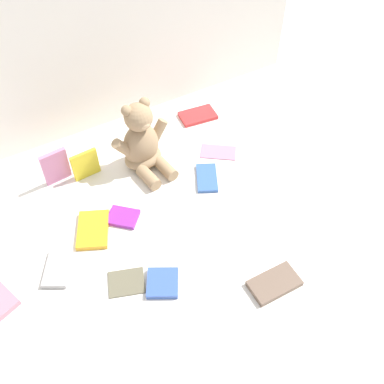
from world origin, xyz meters
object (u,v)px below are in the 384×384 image
Objects in this scene: book_case_4 at (93,230)px; book_case_3 at (126,282)px; book_case_5 at (56,167)px; book_case_7 at (163,283)px; book_case_2 at (123,217)px; book_case_11 at (85,165)px; book_case_1 at (58,268)px; book_case_6 at (218,152)px; book_case_9 at (198,116)px; teddy_bear at (142,143)px; book_case_10 at (207,177)px; book_case_8 at (274,283)px.

book_case_3 is at bearing -60.99° from book_case_4.
book_case_5 is 0.54m from book_case_7.
book_case_4 is (-0.10, 0.00, 0.00)m from book_case_2.
book_case_7 is at bearing -103.14° from book_case_3.
book_case_4 is 1.32× the size of book_case_11.
book_case_6 is (0.65, 0.18, -0.00)m from book_case_1.
book_case_2 is 0.67× the size of book_case_9.
teddy_bear reaches higher than book_case_10.
book_case_1 is 0.79m from book_case_9.
book_case_5 reaches higher than book_case_11.
book_case_6 is at bearing 165.83° from book_case_8.
book_case_7 is 0.66× the size of book_case_9.
book_case_7 is 0.65× the size of book_case_8.
book_case_7 is at bearing 69.23° from book_case_10.
book_case_3 is 0.45m from book_case_11.
book_case_4 is at bearing -111.11° from book_case_11.
book_case_2 reaches higher than book_case_10.
book_case_2 is 0.29m from book_case_5.
book_case_4 is at bearing -53.56° from book_case_9.
book_case_2 and book_case_9 have the same top height.
book_case_1 is at bearing -122.85° from book_case_8.
teddy_bear is 0.26m from book_case_2.
book_case_8 is at bearing 111.30° from book_case_10.
book_case_10 is (0.31, 0.28, -0.00)m from book_case_7.
book_case_4 is (-0.26, -0.18, -0.09)m from teddy_bear.
book_case_8 is (0.27, -0.42, 0.00)m from book_case_2.
book_case_3 is (0.15, -0.13, -0.00)m from book_case_1.
teddy_bear is 2.14× the size of book_case_1.
book_case_1 is 0.97× the size of book_case_10.
book_case_11 reaches higher than book_case_1.
book_case_10 is (-0.14, -0.29, -0.00)m from book_case_9.
teddy_bear reaches higher than book_case_3.
book_case_4 is 0.53m from book_case_6.
book_case_11 is at bearing 97.89° from book_case_4.
book_case_11 is (-0.30, 0.65, 0.04)m from book_case_8.
teddy_bear is at bearing -18.91° from book_case_5.
book_case_3 is 0.72× the size of book_case_8.
book_case_3 is 0.75m from book_case_9.
book_case_9 is at bearing 5.63° from book_case_11.
book_case_4 is 1.11× the size of book_case_10.
teddy_bear is 0.24m from book_case_10.
book_case_11 is (0.07, 0.23, 0.04)m from book_case_4.
book_case_7 is at bearing -30.89° from book_case_9.
book_case_7 is (-0.42, -0.37, 0.00)m from book_case_6.
book_case_5 reaches higher than book_case_4.
book_case_1 is at bearing 170.68° from book_case_7.
book_case_4 reaches higher than book_case_6.
book_case_6 is at bearing -134.62° from book_case_1.
book_case_11 reaches higher than book_case_3.
book_case_5 is at bearing 158.83° from teddy_bear.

